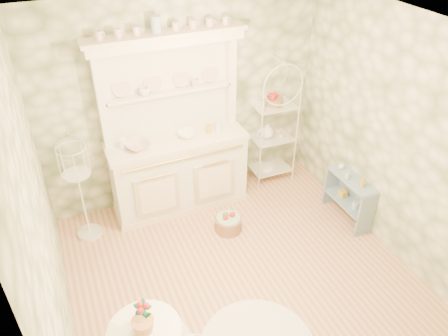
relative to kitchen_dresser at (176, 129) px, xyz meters
name	(u,v)px	position (x,y,z in m)	size (l,w,h in m)	color
floor	(242,276)	(0.20, -1.52, -1.15)	(3.60, 3.60, 0.00)	tan
ceiling	(250,35)	(0.20, -1.52, 1.56)	(3.60, 3.60, 0.00)	white
wall_left	(44,229)	(-1.60, -1.52, 0.21)	(3.60, 3.60, 0.00)	silver
wall_right	(396,140)	(2.00, -1.52, 0.21)	(3.60, 3.60, 0.00)	silver
wall_back	(183,102)	(0.20, 0.28, 0.21)	(3.60, 3.60, 0.00)	silver
wall_front	(369,330)	(0.20, -3.32, 0.21)	(3.60, 3.60, 0.00)	silver
kitchen_dresser	(176,129)	(0.00, 0.00, 0.00)	(1.87, 0.61, 2.29)	white
bakers_rack	(273,122)	(1.41, 0.09, -0.24)	(0.56, 0.40, 1.80)	white
side_shelf	(348,199)	(1.87, -1.13, -0.85)	(0.26, 0.70, 0.60)	#7790A9
birdcage_stand	(79,187)	(-1.24, -0.14, -0.42)	(0.34, 0.34, 1.46)	white
floor_basket	(228,224)	(0.37, -0.75, -1.05)	(0.30, 0.30, 0.20)	#986A4C
bowl_floral	(138,148)	(-0.50, -0.04, -0.13)	(0.28, 0.28, 0.07)	white
bowl_white	(187,136)	(0.14, 0.00, -0.13)	(0.23, 0.23, 0.07)	white
cup_left	(144,93)	(-0.30, 0.15, 0.47)	(0.13, 0.13, 0.10)	white
cup_right	(195,84)	(0.32, 0.16, 0.47)	(0.10, 0.10, 0.10)	white
potted_geranium	(143,315)	(-1.02, -2.26, -0.30)	(0.15, 0.10, 0.28)	#3F7238
bottle_amber	(363,182)	(1.88, -1.31, -0.46)	(0.06, 0.06, 0.15)	gold
bottle_blue	(348,176)	(1.82, -1.11, -0.49)	(0.05, 0.05, 0.12)	#91AFC3
bottle_glass	(341,166)	(1.88, -0.89, -0.50)	(0.07, 0.07, 0.10)	silver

